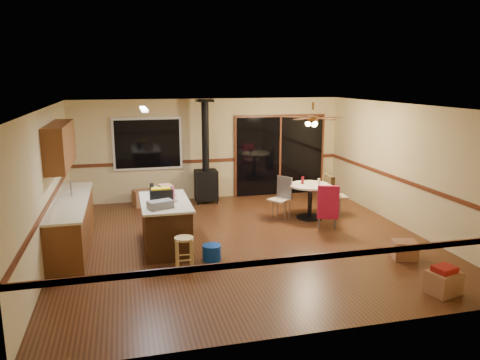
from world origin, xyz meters
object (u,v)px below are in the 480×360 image
object	(u,v)px
kitchen_island	(166,224)
wood_stove	(206,174)
box_corner_b	(404,250)
toolbox_black	(161,195)
dining_table	(310,195)
blue_bucket	(212,253)
chair_left	(282,193)
toolbox_grey	(160,204)
box_under_window	(144,198)
chair_near	(328,202)
box_corner_a	(443,283)
chair_right	(330,190)
bar_stool	(184,254)

from	to	relation	value
kitchen_island	wood_stove	bearing A→B (deg)	66.91
wood_stove	box_corner_b	distance (m)	5.40
toolbox_black	dining_table	distance (m)	3.61
blue_bucket	chair_left	bearing A→B (deg)	46.21
toolbox_grey	toolbox_black	size ratio (longest dim) A/B	1.03
box_under_window	chair_near	bearing A→B (deg)	-38.31
toolbox_grey	box_corner_b	bearing A→B (deg)	-15.16
dining_table	box_corner_b	bearing A→B (deg)	-76.01
wood_stove	dining_table	bearing A→B (deg)	-43.75
toolbox_grey	box_under_window	world-z (taller)	toolbox_grey
chair_near	box_corner_a	size ratio (longest dim) A/B	1.57
chair_near	blue_bucket	bearing A→B (deg)	-158.17
chair_left	chair_near	xyz separation A→B (m)	(0.65, -1.03, 0.01)
chair_right	box_corner_b	world-z (taller)	chair_right
dining_table	box_corner_b	distance (m)	2.80
toolbox_black	chair_right	distance (m)	4.11
bar_stool	dining_table	world-z (taller)	dining_table
wood_stove	chair_right	bearing A→B (deg)	-36.37
chair_right	box_corner_b	bearing A→B (deg)	-86.81
box_corner_a	blue_bucket	bearing A→B (deg)	145.54
box_corner_b	kitchen_island	bearing A→B (deg)	158.35
wood_stove	box_under_window	bearing A→B (deg)	178.16
kitchen_island	chair_right	world-z (taller)	chair_right
kitchen_island	chair_near	xyz separation A→B (m)	(3.37, 0.24, 0.14)
toolbox_black	toolbox_grey	bearing A→B (deg)	-96.78
toolbox_black	dining_table	xyz separation A→B (m)	(3.40, 1.13, -0.48)
dining_table	chair_near	distance (m)	0.87
toolbox_black	chair_right	size ratio (longest dim) A/B	0.59
chair_left	box_under_window	world-z (taller)	chair_left
blue_bucket	dining_table	world-z (taller)	dining_table
wood_stove	chair_near	world-z (taller)	wood_stove
toolbox_grey	box_corner_a	bearing A→B (deg)	-32.28
chair_right	box_corner_a	bearing A→B (deg)	-91.04
bar_stool	dining_table	xyz separation A→B (m)	(3.14, 2.27, 0.25)
chair_right	box_corner_a	distance (m)	4.13
toolbox_grey	box_corner_b	distance (m)	4.34
toolbox_black	box_corner_b	distance (m)	4.44
chair_near	chair_right	xyz separation A→B (m)	(0.48, 0.94, 0.00)
kitchen_island	bar_stool	size ratio (longest dim) A/B	2.93
blue_bucket	box_under_window	world-z (taller)	box_under_window
toolbox_black	box_corner_b	size ratio (longest dim) A/B	1.03
chair_left	chair_near	world-z (taller)	same
toolbox_grey	blue_bucket	size ratio (longest dim) A/B	1.30
dining_table	box_under_window	size ratio (longest dim) A/B	1.90
box_corner_b	box_corner_a	bearing A→B (deg)	-99.66
bar_stool	toolbox_black	bearing A→B (deg)	102.71
toolbox_black	box_under_window	bearing A→B (deg)	93.54
toolbox_grey	chair_left	size ratio (longest dim) A/B	0.76
bar_stool	box_corner_a	world-z (taller)	bar_stool
box_corner_b	dining_table	bearing A→B (deg)	103.99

